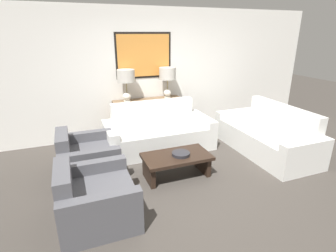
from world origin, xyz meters
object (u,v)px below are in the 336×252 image
(table_lamp_right, at_px, (167,76))
(couch_by_back_wall, at_px, (158,134))
(table_lamp_left, at_px, (126,79))
(couch_by_side, at_px, (267,137))
(decorative_bowl, at_px, (181,154))
(armchair_near_back_wall, at_px, (87,159))
(console_table, at_px, (148,118))
(armchair_near_camera, at_px, (95,199))
(coffee_table, at_px, (177,161))

(table_lamp_right, bearing_deg, couch_by_back_wall, -123.77)
(table_lamp_left, distance_m, couch_by_back_wall, 1.27)
(couch_by_side, bearing_deg, table_lamp_left, 146.25)
(couch_by_side, bearing_deg, decorative_bowl, -171.51)
(armchair_near_back_wall, bearing_deg, table_lamp_right, 33.65)
(console_table, relative_size, decorative_bowl, 5.22)
(console_table, distance_m, couch_by_back_wall, 0.67)
(console_table, bearing_deg, armchair_near_camera, -120.51)
(decorative_bowl, bearing_deg, armchair_near_back_wall, 156.23)
(couch_by_side, distance_m, armchair_near_camera, 3.37)
(console_table, relative_size, couch_by_back_wall, 0.72)
(table_lamp_left, xyz_separation_m, table_lamp_right, (0.88, 0.00, 0.00))
(table_lamp_left, distance_m, table_lamp_right, 0.88)
(armchair_near_back_wall, bearing_deg, couch_by_side, -5.55)
(couch_by_back_wall, relative_size, armchair_near_camera, 2.13)
(console_table, relative_size, armchair_near_back_wall, 1.52)
(console_table, relative_size, table_lamp_left, 2.26)
(couch_by_side, bearing_deg, armchair_near_back_wall, 174.45)
(armchair_near_camera, bearing_deg, couch_by_back_wall, 50.77)
(console_table, height_order, table_lamp_left, table_lamp_left)
(couch_by_back_wall, height_order, armchair_near_back_wall, couch_by_back_wall)
(table_lamp_left, height_order, decorative_bowl, table_lamp_left)
(console_table, height_order, armchair_near_back_wall, console_table)
(table_lamp_right, distance_m, armchair_near_back_wall, 2.43)
(table_lamp_left, xyz_separation_m, couch_by_back_wall, (0.44, -0.66, -1.00))
(table_lamp_right, relative_size, couch_by_side, 0.32)
(console_table, distance_m, coffee_table, 1.81)
(decorative_bowl, bearing_deg, table_lamp_right, 75.38)
(console_table, xyz_separation_m, couch_by_side, (1.87, -1.54, -0.12))
(decorative_bowl, bearing_deg, couch_by_back_wall, 88.29)
(console_table, bearing_deg, couch_by_back_wall, -90.00)
(armchair_near_back_wall, bearing_deg, armchair_near_camera, -90.00)
(table_lamp_left, height_order, armchair_near_camera, table_lamp_left)
(armchair_near_back_wall, height_order, armchair_near_camera, same)
(table_lamp_right, bearing_deg, console_table, 180.00)
(table_lamp_left, distance_m, coffee_table, 2.10)
(table_lamp_left, relative_size, armchair_near_back_wall, 0.67)
(table_lamp_right, height_order, armchair_near_camera, table_lamp_right)
(coffee_table, xyz_separation_m, armchair_near_back_wall, (-1.30, 0.57, 0.00))
(table_lamp_left, bearing_deg, table_lamp_right, 0.00)
(table_lamp_left, relative_size, coffee_table, 0.62)
(decorative_bowl, relative_size, armchair_near_camera, 0.29)
(couch_by_back_wall, bearing_deg, coffee_table, -94.73)
(table_lamp_right, xyz_separation_m, coffee_table, (-0.54, -1.80, -1.02))
(decorative_bowl, bearing_deg, table_lamp_left, 102.56)
(couch_by_side, height_order, armchair_near_back_wall, couch_by_side)
(couch_by_back_wall, xyz_separation_m, couch_by_side, (1.87, -0.88, 0.00))
(coffee_table, bearing_deg, decorative_bowl, -23.86)
(console_table, bearing_deg, decorative_bowl, -91.09)
(table_lamp_right, xyz_separation_m, couch_by_back_wall, (-0.44, -0.66, -1.00))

